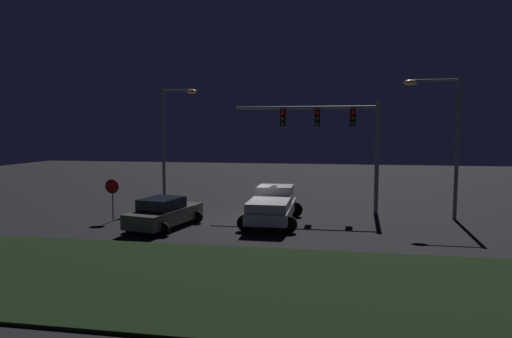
{
  "coord_description": "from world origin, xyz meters",
  "views": [
    {
      "loc": [
        4.2,
        -22.42,
        4.76
      ],
      "look_at": [
        -0.0,
        1.98,
        2.57
      ],
      "focal_mm": 30.42,
      "sensor_mm": 36.0,
      "label": 1
    }
  ],
  "objects": [
    {
      "name": "stop_sign",
      "position": [
        -7.08,
        -1.48,
        1.56
      ],
      "size": [
        0.76,
        0.08,
        2.23
      ],
      "color": "slate",
      "rests_on": "ground_plane"
    },
    {
      "name": "grass_median",
      "position": [
        0.0,
        -9.5,
        0.05
      ],
      "size": [
        27.77,
        7.78,
        0.1
      ],
      "primitive_type": "cube",
      "color": "black",
      "rests_on": "ground_plane"
    },
    {
      "name": "ground_plane",
      "position": [
        0.0,
        0.0,
        0.0
      ],
      "size": [
        80.0,
        80.0,
        0.0
      ],
      "primitive_type": "plane",
      "color": "black"
    },
    {
      "name": "pickup_truck",
      "position": [
        1.3,
        -0.45,
        1.0
      ],
      "size": [
        2.86,
        5.4,
        1.8
      ],
      "rotation": [
        0.0,
        0.0,
        1.57
      ],
      "color": "#B7B7BC",
      "rests_on": "ground_plane"
    },
    {
      "name": "street_lamp_left",
      "position": [
        -6.13,
        4.61,
        4.77
      ],
      "size": [
        2.42,
        0.44,
        7.52
      ],
      "color": "slate",
      "rests_on": "ground_plane"
    },
    {
      "name": "street_lamp_right",
      "position": [
        10.19,
        2.03,
        4.85
      ],
      "size": [
        2.94,
        0.44,
        7.57
      ],
      "color": "slate",
      "rests_on": "ground_plane"
    },
    {
      "name": "car_sedan",
      "position": [
        -3.8,
        -2.52,
        0.74
      ],
      "size": [
        3.09,
        4.69,
        1.51
      ],
      "rotation": [
        0.0,
        0.0,
        1.35
      ],
      "color": "#514C47",
      "rests_on": "ground_plane"
    },
    {
      "name": "traffic_signal_gantry",
      "position": [
        4.38,
        3.06,
        4.9
      ],
      "size": [
        8.32,
        0.56,
        6.5
      ],
      "color": "slate",
      "rests_on": "ground_plane"
    }
  ]
}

